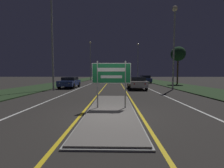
{
  "coord_description": "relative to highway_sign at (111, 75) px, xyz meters",
  "views": [
    {
      "loc": [
        0.18,
        -6.45,
        1.77
      ],
      "look_at": [
        0.0,
        2.36,
        1.17
      ],
      "focal_mm": 24.0,
      "sensor_mm": 36.0,
      "label": 1
    }
  ],
  "objects": [
    {
      "name": "centre_line_yellow_left",
      "position": [
        -1.29,
        24.15,
        -1.69
      ],
      "size": [
        0.12,
        70.0,
        0.01
      ],
      "color": "gold",
      "rests_on": "ground_plane"
    },
    {
      "name": "streetlight_right_far",
      "position": [
        6.38,
        33.74,
        4.62
      ],
      "size": [
        0.52,
        0.52,
        9.98
      ],
      "color": "#9E9E99",
      "rests_on": "ground_plane"
    },
    {
      "name": "verge_right",
      "position": [
        9.5,
        19.15,
        -1.66
      ],
      "size": [
        5.0,
        100.0,
        0.08
      ],
      "color": "#23381E",
      "rests_on": "ground_plane"
    },
    {
      "name": "verge_left",
      "position": [
        -9.5,
        19.15,
        -1.66
      ],
      "size": [
        5.0,
        100.0,
        0.08
      ],
      "color": "#23381E",
      "rests_on": "ground_plane"
    },
    {
      "name": "streetlight_left_far",
      "position": [
        -6.48,
        33.15,
        5.13
      ],
      "size": [
        0.56,
        0.56,
        10.42
      ],
      "color": "#9E9E99",
      "rests_on": "ground_plane"
    },
    {
      "name": "median_island",
      "position": [
        0.0,
        0.0,
        -1.66
      ],
      "size": [
        2.2,
        8.07,
        0.1
      ],
      "color": "#999993",
      "rests_on": "ground_plane"
    },
    {
      "name": "car_receding_0",
      "position": [
        2.71,
        10.08,
        -0.95
      ],
      "size": [
        1.93,
        4.3,
        1.41
      ],
      "color": "silver",
      "rests_on": "ground_plane"
    },
    {
      "name": "highway_sign",
      "position": [
        0.0,
        0.0,
        0.0
      ],
      "size": [
        1.9,
        0.07,
        2.29
      ],
      "color": "#9E9E99",
      "rests_on": "median_island"
    },
    {
      "name": "lane_line_white_left",
      "position": [
        -4.2,
        24.15,
        -1.69
      ],
      "size": [
        0.12,
        70.0,
        0.01
      ],
      "color": "silver",
      "rests_on": "ground_plane"
    },
    {
      "name": "car_approaching_0",
      "position": [
        -5.52,
        11.34,
        -0.97
      ],
      "size": [
        1.95,
        4.11,
        1.35
      ],
      "color": "navy",
      "rests_on": "ground_plane"
    },
    {
      "name": "car_receding_1",
      "position": [
        6.03,
        22.22,
        -0.94
      ],
      "size": [
        1.98,
        4.8,
        1.46
      ],
      "color": "navy",
      "rests_on": "ground_plane"
    },
    {
      "name": "car_approaching_1",
      "position": [
        -2.67,
        22.9,
        -0.95
      ],
      "size": [
        2.04,
        4.34,
        1.38
      ],
      "color": "#B7B7BC",
      "rests_on": "ground_plane"
    },
    {
      "name": "streetlight_right_near",
      "position": [
        6.64,
        9.5,
        4.48
      ],
      "size": [
        0.58,
        0.58,
        9.09
      ],
      "color": "#9E9E99",
      "rests_on": "ground_plane"
    },
    {
      "name": "lane_line_white_right",
      "position": [
        4.2,
        24.15,
        -1.69
      ],
      "size": [
        0.12,
        70.0,
        0.01
      ],
      "color": "silver",
      "rests_on": "ground_plane"
    },
    {
      "name": "centre_line_yellow_right",
      "position": [
        1.29,
        24.15,
        -1.69
      ],
      "size": [
        0.12,
        70.0,
        0.01
      ],
      "color": "gold",
      "rests_on": "ground_plane"
    },
    {
      "name": "ground_plane",
      "position": [
        0.0,
        -0.85,
        -1.7
      ],
      "size": [
        160.0,
        160.0,
        0.0
      ],
      "primitive_type": "plane",
      "color": "#282623"
    },
    {
      "name": "streetlight_left_near",
      "position": [
        -6.4,
        8.47,
        4.45
      ],
      "size": [
        0.47,
        0.47,
        10.19
      ],
      "color": "#9E9E99",
      "rests_on": "ground_plane"
    },
    {
      "name": "roadside_palm_right",
      "position": [
        10.27,
        17.1,
        3.21
      ],
      "size": [
        2.29,
        2.29,
        6.03
      ],
      "color": "#4C3823",
      "rests_on": "verge_right"
    },
    {
      "name": "edge_line_white_left",
      "position": [
        -7.2,
        24.15,
        -1.69
      ],
      "size": [
        0.1,
        70.0,
        0.01
      ],
      "color": "silver",
      "rests_on": "ground_plane"
    },
    {
      "name": "edge_line_white_right",
      "position": [
        7.2,
        24.15,
        -1.69
      ],
      "size": [
        0.1,
        70.0,
        0.01
      ],
      "color": "silver",
      "rests_on": "ground_plane"
    }
  ]
}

